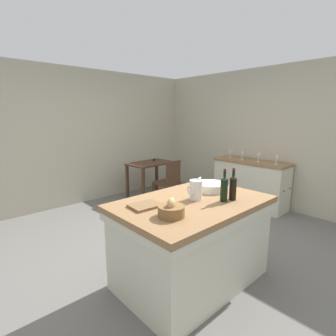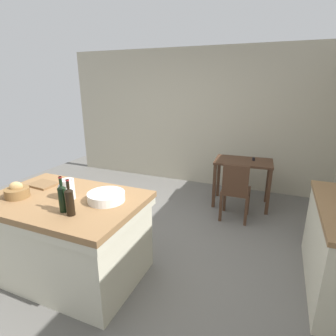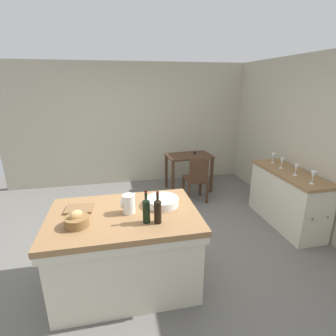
# 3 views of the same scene
# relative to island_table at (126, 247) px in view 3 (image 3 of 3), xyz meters

# --- Properties ---
(ground_plane) EXTENTS (6.76, 6.76, 0.00)m
(ground_plane) POSITION_rel_island_table_xyz_m (0.30, 0.66, -0.48)
(ground_plane) COLOR #66635E
(wall_back) EXTENTS (5.32, 0.12, 2.60)m
(wall_back) POSITION_rel_island_table_xyz_m (0.30, 3.26, 0.82)
(wall_back) COLOR #B2AA93
(wall_back) RESTS_ON ground
(wall_right) EXTENTS (0.12, 5.20, 2.60)m
(wall_right) POSITION_rel_island_table_xyz_m (2.90, 0.66, 0.82)
(wall_right) COLOR #B2AA93
(wall_right) RESTS_ON ground
(island_table) EXTENTS (1.54, 1.02, 0.88)m
(island_table) POSITION_rel_island_table_xyz_m (0.00, 0.00, 0.00)
(island_table) COLOR olive
(island_table) RESTS_ON ground
(side_cabinet) EXTENTS (0.52, 1.41, 0.88)m
(side_cabinet) POSITION_rel_island_table_xyz_m (2.56, 0.82, -0.03)
(side_cabinet) COLOR olive
(side_cabinet) RESTS_ON ground
(writing_desk) EXTENTS (0.94, 0.62, 0.82)m
(writing_desk) POSITION_rel_island_table_xyz_m (1.42, 2.45, 0.17)
(writing_desk) COLOR #472D1E
(writing_desk) RESTS_ON ground
(wooden_chair) EXTENTS (0.41, 0.41, 0.89)m
(wooden_chair) POSITION_rel_island_table_xyz_m (1.40, 1.88, 0.00)
(wooden_chair) COLOR #472D1E
(wooden_chair) RESTS_ON ground
(pitcher) EXTENTS (0.17, 0.13, 0.24)m
(pitcher) POSITION_rel_island_table_xyz_m (0.06, 0.01, 0.51)
(pitcher) COLOR white
(pitcher) RESTS_ON island_table
(wash_bowl) EXTENTS (0.36, 0.36, 0.09)m
(wash_bowl) POSITION_rel_island_table_xyz_m (0.43, 0.11, 0.45)
(wash_bowl) COLOR white
(wash_bowl) RESTS_ON island_table
(bread_basket) EXTENTS (0.23, 0.23, 0.16)m
(bread_basket) POSITION_rel_island_table_xyz_m (-0.44, -0.16, 0.46)
(bread_basket) COLOR brown
(bread_basket) RESTS_ON island_table
(cutting_board) EXTENTS (0.30, 0.24, 0.02)m
(cutting_board) POSITION_rel_island_table_xyz_m (-0.46, 0.18, 0.42)
(cutting_board) COLOR brown
(cutting_board) RESTS_ON island_table
(wine_bottle_dark) EXTENTS (0.07, 0.07, 0.33)m
(wine_bottle_dark) POSITION_rel_island_table_xyz_m (0.32, -0.25, 0.54)
(wine_bottle_dark) COLOR black
(wine_bottle_dark) RESTS_ON island_table
(wine_bottle_amber) EXTENTS (0.07, 0.07, 0.33)m
(wine_bottle_amber) POSITION_rel_island_table_xyz_m (0.21, -0.22, 0.54)
(wine_bottle_amber) COLOR black
(wine_bottle_amber) RESTS_ON island_table
(wine_glass_far_left) EXTENTS (0.07, 0.07, 0.18)m
(wine_glass_far_left) POSITION_rel_island_table_xyz_m (2.51, 0.33, 0.53)
(wine_glass_far_left) COLOR white
(wine_glass_far_left) RESTS_ON side_cabinet
(wine_glass_left) EXTENTS (0.07, 0.07, 0.17)m
(wine_glass_left) POSITION_rel_island_table_xyz_m (2.52, 0.67, 0.52)
(wine_glass_left) COLOR white
(wine_glass_left) RESTS_ON side_cabinet
(wine_glass_middle) EXTENTS (0.07, 0.07, 0.17)m
(wine_glass_middle) POSITION_rel_island_table_xyz_m (2.52, 1.00, 0.52)
(wine_glass_middle) COLOR white
(wine_glass_middle) RESTS_ON side_cabinet
(wine_glass_right) EXTENTS (0.07, 0.07, 0.16)m
(wine_glass_right) POSITION_rel_island_table_xyz_m (2.56, 1.31, 0.52)
(wine_glass_right) COLOR white
(wine_glass_right) RESTS_ON side_cabinet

